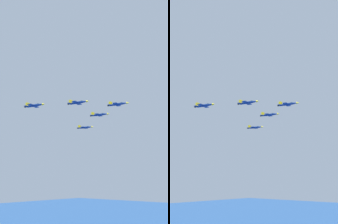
% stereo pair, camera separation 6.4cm
% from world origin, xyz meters
% --- Properties ---
extents(jet_lead, '(14.22, 9.05, 3.02)m').
position_xyz_m(jet_lead, '(15.45, 8.32, 105.16)').
color(jet_lead, navy).
extents(jet_left_wingman, '(14.66, 9.38, 3.13)m').
position_xyz_m(jet_left_wingman, '(38.88, -2.87, 104.28)').
color(jet_left_wingman, navy).
extents(jet_right_wingman, '(14.19, 9.08, 3.03)m').
position_xyz_m(jet_right_wingman, '(30.27, 29.64, 104.30)').
color(jet_right_wingman, navy).
extents(jet_left_outer, '(14.10, 9.04, 3.01)m').
position_xyz_m(jet_left_outer, '(62.31, -14.05, 99.75)').
color(jet_left_outer, navy).
extents(jet_right_outer, '(13.88, 8.91, 2.97)m').
position_xyz_m(jet_right_outer, '(45.08, 50.96, 100.63)').
color(jet_right_outer, navy).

